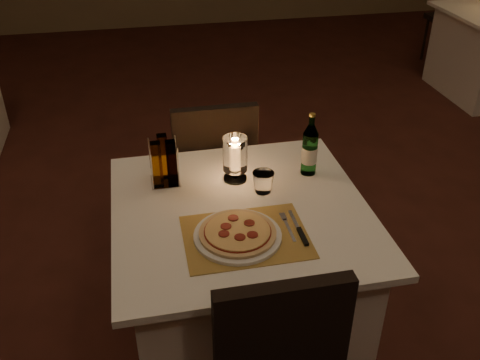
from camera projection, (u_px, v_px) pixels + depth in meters
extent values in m
cube|color=#451D16|center=(289.00, 305.00, 2.68)|extent=(8.00, 10.00, 0.02)
cube|color=white|center=(241.00, 282.00, 2.30)|extent=(0.88, 0.88, 0.71)
cube|color=white|center=(241.00, 212.00, 2.10)|extent=(1.00, 1.00, 0.03)
cube|color=black|center=(282.00, 337.00, 1.61)|extent=(0.42, 0.05, 0.42)
cube|color=black|center=(211.00, 168.00, 2.91)|extent=(0.42, 0.42, 0.05)
cube|color=black|center=(216.00, 146.00, 2.63)|extent=(0.42, 0.05, 0.42)
cylinder|color=black|center=(236.00, 185.00, 3.20)|extent=(0.03, 0.03, 0.44)
cylinder|color=black|center=(179.00, 191.00, 3.15)|extent=(0.03, 0.03, 0.44)
cylinder|color=black|center=(248.00, 218.00, 2.92)|extent=(0.03, 0.03, 0.44)
cylinder|color=black|center=(186.00, 225.00, 2.86)|extent=(0.03, 0.03, 0.44)
cube|color=#AE873C|center=(246.00, 237.00, 1.94)|extent=(0.45, 0.34, 0.00)
cylinder|color=white|center=(238.00, 236.00, 1.93)|extent=(0.32, 0.32, 0.01)
cylinder|color=#D8B77F|center=(238.00, 233.00, 1.92)|extent=(0.28, 0.28, 0.01)
cylinder|color=maroon|center=(238.00, 231.00, 1.92)|extent=(0.24, 0.24, 0.00)
cylinder|color=#EACC7F|center=(238.00, 230.00, 1.92)|extent=(0.24, 0.24, 0.00)
cylinder|color=maroon|center=(249.00, 223.00, 1.95)|extent=(0.04, 0.04, 0.00)
cylinder|color=maroon|center=(233.00, 218.00, 1.98)|extent=(0.04, 0.04, 0.00)
cylinder|color=maroon|center=(226.00, 226.00, 1.93)|extent=(0.04, 0.04, 0.00)
cylinder|color=maroon|center=(224.00, 234.00, 1.90)|extent=(0.04, 0.04, 0.00)
cylinder|color=maroon|center=(240.00, 237.00, 1.88)|extent=(0.04, 0.04, 0.00)
cylinder|color=maroon|center=(252.00, 235.00, 1.89)|extent=(0.04, 0.04, 0.00)
cube|color=silver|center=(289.00, 230.00, 1.97)|extent=(0.01, 0.14, 0.00)
cube|color=silver|center=(283.00, 217.00, 2.04)|extent=(0.02, 0.05, 0.00)
cube|color=black|center=(303.00, 236.00, 1.93)|extent=(0.02, 0.10, 0.01)
cube|color=silver|center=(294.00, 220.00, 2.02)|extent=(0.01, 0.12, 0.00)
cylinder|color=#5BAA64|center=(309.00, 154.00, 2.27)|extent=(0.06, 0.06, 0.19)
cylinder|color=#5BAA64|center=(312.00, 120.00, 2.19)|extent=(0.02, 0.02, 0.04)
cylinder|color=gold|center=(312.00, 115.00, 2.18)|extent=(0.03, 0.03, 0.01)
cylinder|color=silver|center=(309.00, 155.00, 2.28)|extent=(0.07, 0.07, 0.07)
cylinder|color=white|center=(235.00, 178.00, 2.28)|extent=(0.10, 0.10, 0.01)
cylinder|color=white|center=(235.00, 173.00, 2.26)|extent=(0.02, 0.02, 0.04)
cylinder|color=white|center=(235.00, 154.00, 2.21)|extent=(0.10, 0.10, 0.15)
cylinder|color=white|center=(235.00, 157.00, 2.22)|extent=(0.03, 0.03, 0.11)
ellipsoid|color=orange|center=(235.00, 142.00, 2.18)|extent=(0.02, 0.02, 0.03)
cube|color=white|center=(166.00, 181.00, 2.26)|extent=(0.12, 0.12, 0.01)
cylinder|color=white|center=(151.00, 170.00, 2.15)|extent=(0.01, 0.01, 0.18)
cylinder|color=white|center=(179.00, 168.00, 2.17)|extent=(0.01, 0.01, 0.18)
cylinder|color=white|center=(150.00, 157.00, 2.25)|extent=(0.01, 0.01, 0.18)
cylinder|color=white|center=(176.00, 155.00, 2.26)|extent=(0.01, 0.01, 0.18)
cube|color=#BF8C33|center=(157.00, 165.00, 2.17)|extent=(0.04, 0.04, 0.20)
cube|color=#3F1E14|center=(172.00, 163.00, 2.18)|extent=(0.04, 0.04, 0.20)
cube|color=#BF8C33|center=(163.00, 157.00, 2.23)|extent=(0.04, 0.04, 0.20)
cube|color=black|center=(453.00, 20.00, 5.38)|extent=(0.42, 0.42, 0.05)
cube|color=black|center=(468.00, 1.00, 5.10)|extent=(0.42, 0.05, 0.42)
cylinder|color=black|center=(454.00, 37.00, 5.67)|extent=(0.03, 0.03, 0.44)
cylinder|color=black|center=(425.00, 39.00, 5.61)|extent=(0.03, 0.03, 0.44)
cylinder|color=black|center=(472.00, 47.00, 5.39)|extent=(0.03, 0.03, 0.44)
cylinder|color=black|center=(441.00, 49.00, 5.33)|extent=(0.03, 0.03, 0.44)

